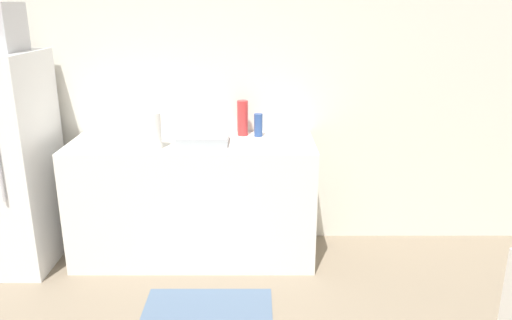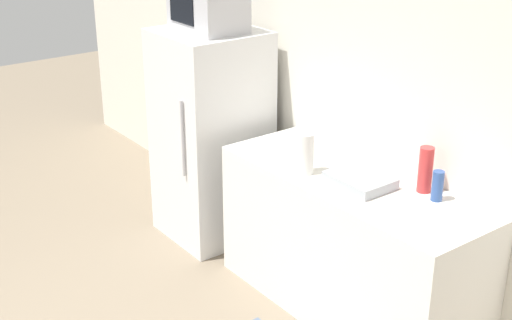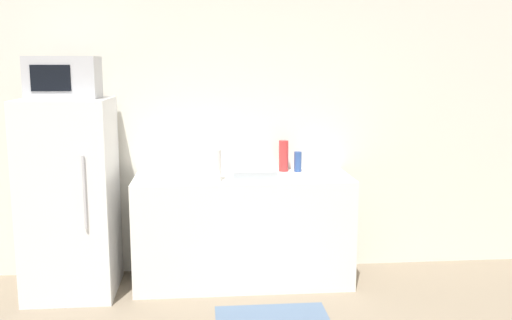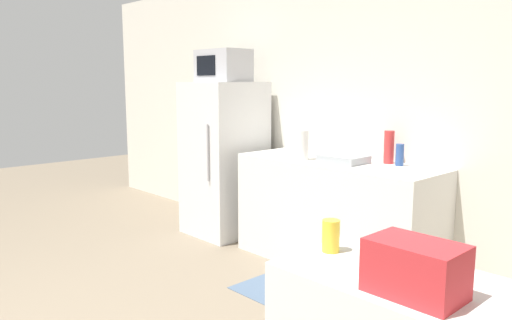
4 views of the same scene
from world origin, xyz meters
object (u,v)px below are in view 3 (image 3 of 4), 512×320
at_px(bottle_tall, 284,156).
at_px(bottle_short, 298,162).
at_px(microwave, 64,77).
at_px(refrigerator, 70,197).
at_px(paper_towel_roll, 214,165).

distance_m(bottle_tall, bottle_short, 0.13).
xyz_separation_m(bottle_tall, bottle_short, (0.12, -0.03, -0.05)).
distance_m(microwave, bottle_tall, 1.86).
relative_size(refrigerator, bottle_tall, 5.84).
xyz_separation_m(refrigerator, microwave, (-0.00, -0.00, 0.92)).
bearing_deg(microwave, refrigerator, 69.96).
distance_m(refrigerator, bottle_short, 1.86).
distance_m(refrigerator, bottle_tall, 1.76).
distance_m(bottle_tall, paper_towel_roll, 0.69).
relative_size(microwave, bottle_short, 3.02).
distance_m(microwave, bottle_short, 1.98).
height_order(bottle_tall, bottle_short, bottle_tall).
bearing_deg(bottle_tall, microwave, -170.67).
relative_size(refrigerator, bottle_short, 8.99).
xyz_separation_m(microwave, paper_towel_roll, (1.12, -0.08, -0.67)).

